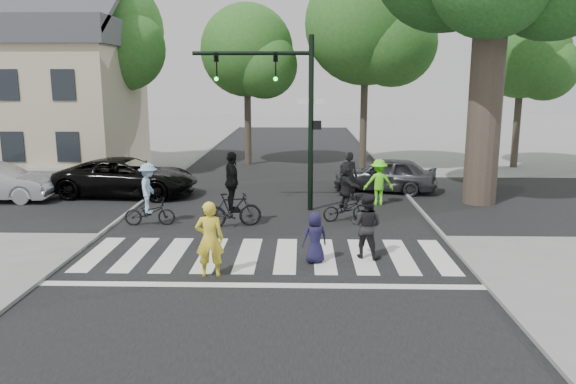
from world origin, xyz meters
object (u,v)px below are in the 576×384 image
Objects in this scene: pedestrian_child at (315,238)px; pedestrian_woman at (210,239)px; traffic_signal at (286,98)px; cyclist_mid at (232,197)px; car_suv at (128,177)px; cyclist_left at (149,199)px; car_grey at (385,174)px; cyclist_right at (346,195)px; pedestrian_adult at (366,226)px.

pedestrian_woman is at bearing 5.34° from pedestrian_child.
pedestrian_child is at bearing -162.58° from pedestrian_woman.
traffic_signal is 3.32× the size of pedestrian_woman.
pedestrian_child is 0.55× the size of cyclist_mid.
cyclist_left is at bearing -150.71° from car_suv.
car_grey is at bearing -79.10° from car_suv.
cyclist_right is at bearing 6.61° from cyclist_left.
car_suv is (-8.31, 3.77, -0.12)m from cyclist_right.
traffic_signal reaches higher than cyclist_mid.
cyclist_mid is 0.57× the size of car_grey.
pedestrian_woman is 0.43× the size of car_grey.
pedestrian_adult is 0.31× the size of car_suv.
cyclist_right is 5.30m from car_grey.
traffic_signal is 6.51m from pedestrian_adult.
pedestrian_woman is at bearing -12.55° from car_grey.
cyclist_mid is 8.02m from car_grey.
pedestrian_child is at bearing -104.39° from cyclist_right.
cyclist_left is (-5.14, 3.54, 0.21)m from pedestrian_child.
cyclist_left reaches higher than car_grey.
cyclist_mid reaches higher than car_suv.
pedestrian_child is 0.24× the size of car_suv.
car_grey reaches higher than pedestrian_child.
pedestrian_child is (0.89, -5.75, -3.24)m from traffic_signal.
cyclist_mid is 0.44× the size of car_suv.
traffic_signal is at bearing -33.19° from car_grey.
cyclist_right reaches higher than pedestrian_child.
car_grey is (8.20, 5.64, -0.15)m from cyclist_left.
pedestrian_adult is 3.82m from cyclist_right.
cyclist_left is 0.48× the size of car_grey.
pedestrian_adult is at bearing -164.09° from pedestrian_woman.
car_suv reaches higher than pedestrian_child.
cyclist_right is (-0.24, 3.81, 0.02)m from pedestrian_adult.
pedestrian_adult is (2.22, -5.30, -3.05)m from traffic_signal.
cyclist_mid reaches higher than pedestrian_woman.
pedestrian_woman is at bearing -59.89° from cyclist_left.
cyclist_right is at bearing -122.17° from pedestrian_child.
pedestrian_adult is 4.83m from cyclist_mid.
traffic_signal is at bearing -105.29° from car_suv.
cyclist_mid reaches higher than pedestrian_adult.
cyclist_right is at bearing -109.88° from car_suv.
traffic_signal is 4.08m from cyclist_mid.
pedestrian_woman is 11.64m from car_grey.
traffic_signal reaches higher than pedestrian_woman.
traffic_signal is 1.44× the size of car_grey.
cyclist_left is 4.95m from car_suv.
cyclist_mid is at bearing -13.81° from pedestrian_adult.
pedestrian_woman is 10.25m from car_suv.
cyclist_mid is (-1.60, -2.36, -2.92)m from traffic_signal.
cyclist_right is 9.12m from car_suv.
pedestrian_child is 4.22m from cyclist_mid.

